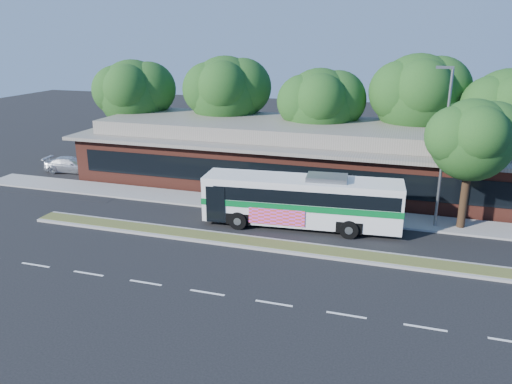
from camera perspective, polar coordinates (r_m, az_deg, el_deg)
ground at (r=26.32m, az=-1.35°, el=-6.35°), size 120.00×120.00×0.00m
median_strip at (r=26.81m, az=-0.94°, el=-5.71°), size 26.00×1.10×0.15m
sidewalk at (r=31.99m, az=2.33°, el=-1.77°), size 44.00×2.60×0.12m
parking_lot at (r=43.02m, az=-20.14°, el=2.21°), size 14.00×12.00×0.01m
plaza_building at (r=37.55m, az=5.01°, el=4.44°), size 33.20×11.20×4.45m
lamp_post at (r=29.37m, az=20.63°, el=5.14°), size 0.93×0.18×9.07m
tree_bg_a at (r=44.24m, az=-13.31°, el=10.98°), size 6.47×5.80×8.63m
tree_bg_b at (r=41.68m, az=-2.88°, el=11.41°), size 6.69×6.00×9.00m
tree_bg_c at (r=38.74m, az=7.92°, el=9.96°), size 6.24×5.60×8.26m
tree_bg_d at (r=39.12m, az=18.62°, el=10.51°), size 6.91×6.20×9.37m
transit_bus at (r=28.56m, az=5.31°, el=-0.66°), size 11.42×3.38×3.16m
sedan at (r=42.78m, az=-20.40°, el=2.94°), size 4.45×2.38×1.23m
sidewalk_tree at (r=29.76m, az=24.07°, el=5.62°), size 5.00×4.49×7.42m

